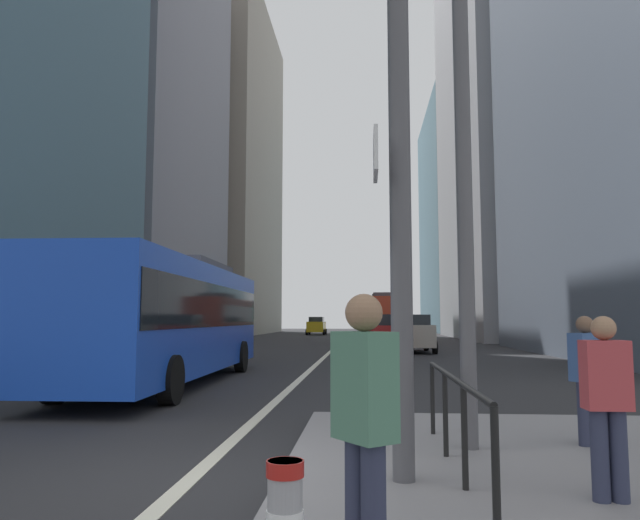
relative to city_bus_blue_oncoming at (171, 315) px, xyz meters
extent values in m
plane|color=#28282B|center=(3.30, 10.66, -1.84)|extent=(160.00, 160.00, 0.00)
cube|color=beige|center=(3.30, 20.66, -1.83)|extent=(0.20, 80.00, 0.01)
cube|color=gray|center=(-12.70, 28.55, 19.86)|extent=(10.35, 19.58, 43.40)
cube|color=gray|center=(-12.70, 54.16, 17.73)|extent=(12.39, 25.69, 39.13)
cube|color=#9E9EA3|center=(20.30, 38.90, 21.01)|extent=(13.98, 24.41, 45.70)
cube|color=slate|center=(20.30, 67.22, 13.40)|extent=(13.11, 24.73, 30.46)
cube|color=blue|center=(0.00, -0.03, -0.11)|extent=(2.72, 11.69, 2.75)
cube|color=black|center=(0.00, -0.03, 0.23)|extent=(2.75, 11.45, 1.10)
cube|color=#4C4C51|center=(-0.03, 1.71, 1.41)|extent=(1.83, 4.22, 0.30)
cylinder|color=black|center=(1.27, -3.74, -1.34)|extent=(0.32, 1.01, 1.00)
cylinder|color=black|center=(-1.13, -3.78, -1.34)|extent=(0.32, 1.01, 1.00)
cylinder|color=black|center=(1.13, 3.71, -1.34)|extent=(0.32, 1.01, 1.00)
cylinder|color=black|center=(-1.27, 3.67, -1.34)|extent=(0.32, 1.01, 1.00)
cube|color=red|center=(6.50, 26.29, -0.11)|extent=(2.66, 11.75, 2.75)
cube|color=black|center=(6.50, 26.29, 0.23)|extent=(2.69, 11.52, 1.10)
cube|color=#4C4C51|center=(6.52, 24.53, 1.41)|extent=(1.81, 4.24, 0.30)
cylinder|color=black|center=(5.25, 30.02, -1.34)|extent=(0.31, 1.00, 1.00)
cylinder|color=black|center=(7.65, 30.06, -1.34)|extent=(0.31, 1.00, 1.00)
cylinder|color=black|center=(5.35, 22.52, -1.34)|extent=(0.31, 1.00, 1.00)
cylinder|color=black|center=(7.75, 22.56, -1.34)|extent=(0.31, 1.00, 1.00)
cube|color=#198456|center=(6.97, 44.06, -0.11)|extent=(2.83, 11.48, 2.75)
cube|color=black|center=(6.97, 44.06, 0.23)|extent=(2.86, 11.26, 1.10)
cube|color=#4C4C51|center=(7.02, 42.35, 1.41)|extent=(1.87, 4.16, 0.30)
cylinder|color=black|center=(5.66, 47.67, -1.34)|extent=(0.33, 1.01, 1.00)
cylinder|color=black|center=(8.06, 47.74, -1.34)|extent=(0.33, 1.01, 1.00)
cylinder|color=black|center=(5.88, 40.37, -1.34)|extent=(0.33, 1.01, 1.00)
cylinder|color=black|center=(8.28, 40.44, -1.34)|extent=(0.33, 1.01, 1.00)
cube|color=gold|center=(-0.22, 49.70, -0.97)|extent=(1.82, 4.08, 1.10)
cube|color=black|center=(-0.22, 49.85, -0.16)|extent=(1.51, 2.21, 0.52)
cylinder|color=black|center=(0.68, 48.31, -1.52)|extent=(0.23, 0.64, 0.64)
cylinder|color=black|center=(-1.14, 48.32, -1.52)|extent=(0.23, 0.64, 0.64)
cylinder|color=black|center=(0.70, 51.07, -1.52)|extent=(0.23, 0.64, 0.64)
cylinder|color=black|center=(-1.12, 51.09, -1.52)|extent=(0.23, 0.64, 0.64)
cube|color=maroon|center=(5.99, 14.25, -0.97)|extent=(1.93, 4.51, 1.10)
cube|color=black|center=(5.98, 14.10, -0.16)|extent=(1.58, 2.45, 0.52)
cylinder|color=black|center=(5.13, 15.80, -1.52)|extent=(0.24, 0.65, 0.64)
cylinder|color=black|center=(6.95, 15.73, -1.52)|extent=(0.24, 0.65, 0.64)
cylinder|color=black|center=(5.03, 12.77, -1.52)|extent=(0.24, 0.65, 0.64)
cylinder|color=black|center=(6.85, 12.71, -1.52)|extent=(0.24, 0.65, 0.64)
cube|color=#B2A899|center=(7.60, 15.95, -0.97)|extent=(1.96, 4.65, 1.10)
cube|color=black|center=(7.60, 15.80, -0.16)|extent=(1.59, 2.53, 0.52)
cylinder|color=black|center=(6.63, 17.48, -1.52)|extent=(0.24, 0.65, 0.64)
cylinder|color=black|center=(8.45, 17.55, -1.52)|extent=(0.24, 0.65, 0.64)
cylinder|color=black|center=(6.75, 14.36, -1.52)|extent=(0.24, 0.65, 0.64)
cylinder|color=black|center=(8.57, 14.43, -1.52)|extent=(0.24, 0.65, 0.64)
cube|color=#232838|center=(-1.44, 9.59, -0.97)|extent=(1.92, 4.33, 1.10)
cube|color=black|center=(-1.45, 9.74, -0.16)|extent=(1.57, 2.35, 0.52)
cylinder|color=black|center=(-0.49, 8.17, -1.52)|extent=(0.24, 0.65, 0.64)
cylinder|color=black|center=(-2.31, 8.11, -1.52)|extent=(0.24, 0.65, 0.64)
cylinder|color=black|center=(-0.58, 11.07, -1.52)|extent=(0.24, 0.65, 0.64)
cylinder|color=black|center=(-2.40, 11.01, -1.52)|extent=(0.24, 0.65, 0.64)
cylinder|color=#515156|center=(5.55, -9.61, 1.31)|extent=(0.22, 0.22, 6.00)
cube|color=white|center=(5.30, -9.79, 1.51)|extent=(0.04, 0.60, 0.44)
cylinder|color=#56565B|center=(6.45, -8.09, 2.31)|extent=(0.20, 0.20, 8.00)
cylinder|color=#B21E19|center=(4.77, -12.52, -0.88)|extent=(0.20, 0.20, 0.08)
cylinder|color=black|center=(6.10, -11.22, -1.21)|extent=(0.06, 0.06, 0.95)
cylinder|color=black|center=(6.10, -9.87, -1.21)|extent=(0.06, 0.06, 0.95)
cylinder|color=black|center=(6.10, -8.52, -1.21)|extent=(0.06, 0.06, 0.95)
cylinder|color=black|center=(6.10, -7.17, -1.21)|extent=(0.06, 0.06, 0.95)
cylinder|color=black|center=(6.10, -9.20, -0.74)|extent=(0.06, 4.05, 0.06)
cylinder|color=#2D334C|center=(5.23, -12.02, -1.27)|extent=(0.15, 0.15, 0.84)
cylinder|color=#2D334C|center=(5.13, -11.90, -1.27)|extent=(0.15, 0.15, 0.84)
cube|color=#4C7F66|center=(5.18, -11.96, -0.52)|extent=(0.42, 0.45, 0.65)
sphere|color=#9E7556|center=(5.18, -11.96, -0.08)|extent=(0.23, 0.23, 0.23)
cylinder|color=#2D334C|center=(7.37, -10.15, -1.30)|extent=(0.15, 0.15, 0.78)
cylinder|color=#2D334C|center=(7.21, -10.15, -1.30)|extent=(0.15, 0.15, 0.78)
cube|color=#B73D42|center=(7.29, -10.15, -0.61)|extent=(0.38, 0.24, 0.60)
sphere|color=#9E7556|center=(7.29, -10.15, -0.20)|extent=(0.21, 0.21, 0.21)
cylinder|color=#2D334C|center=(7.89, -7.82, -1.29)|extent=(0.15, 0.15, 0.79)
cylinder|color=#2D334C|center=(8.03, -7.74, -1.29)|extent=(0.15, 0.15, 0.79)
cube|color=#38568E|center=(7.96, -7.78, -0.60)|extent=(0.45, 0.40, 0.61)
sphere|color=brown|center=(7.96, -7.78, -0.19)|extent=(0.22, 0.22, 0.22)
camera|label=1|loc=(5.19, -15.65, -0.12)|focal=33.58mm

